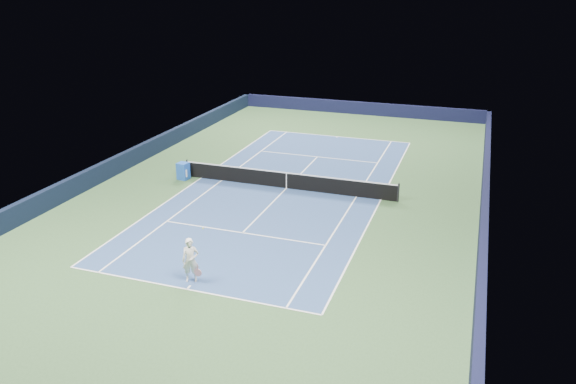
% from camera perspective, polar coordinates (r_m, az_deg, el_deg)
% --- Properties ---
extents(ground, '(40.00, 40.00, 0.00)m').
position_cam_1_polar(ground, '(32.41, -0.15, 0.38)').
color(ground, '#2F4F2B').
rests_on(ground, ground).
extents(wall_far, '(22.00, 0.35, 1.10)m').
position_cam_1_polar(wall_far, '(50.67, 7.31, 8.45)').
color(wall_far, black).
rests_on(wall_far, ground).
extents(wall_right, '(0.35, 40.00, 1.10)m').
position_cam_1_polar(wall_right, '(30.65, 19.34, -1.00)').
color(wall_right, black).
rests_on(wall_right, ground).
extents(wall_left, '(0.35, 40.00, 1.10)m').
position_cam_1_polar(wall_left, '(37.03, -16.20, 3.09)').
color(wall_left, black).
rests_on(wall_left, ground).
extents(court_surface, '(10.97, 23.77, 0.01)m').
position_cam_1_polar(court_surface, '(32.41, -0.15, 0.39)').
color(court_surface, navy).
rests_on(court_surface, ground).
extents(baseline_far, '(10.97, 0.08, 0.00)m').
position_cam_1_polar(baseline_far, '(43.27, 5.05, 5.64)').
color(baseline_far, white).
rests_on(baseline_far, ground).
extents(baseline_near, '(10.97, 0.08, 0.00)m').
position_cam_1_polar(baseline_near, '(22.60, -10.25, -9.69)').
color(baseline_near, white).
rests_on(baseline_near, ground).
extents(sideline_doubles_right, '(0.08, 23.77, 0.00)m').
position_cam_1_polar(sideline_doubles_right, '(31.16, 9.42, -0.77)').
color(sideline_doubles_right, white).
rests_on(sideline_doubles_right, ground).
extents(sideline_doubles_left, '(0.08, 23.77, 0.00)m').
position_cam_1_polar(sideline_doubles_left, '(34.49, -8.79, 1.44)').
color(sideline_doubles_left, white).
rests_on(sideline_doubles_left, ground).
extents(sideline_singles_right, '(0.08, 23.77, 0.00)m').
position_cam_1_polar(sideline_singles_right, '(31.39, 6.96, -0.47)').
color(sideline_singles_right, white).
rests_on(sideline_singles_right, ground).
extents(sideline_singles_left, '(0.08, 23.77, 0.00)m').
position_cam_1_polar(sideline_singles_left, '(33.90, -6.74, 1.19)').
color(sideline_singles_left, white).
rests_on(sideline_singles_left, ground).
extents(service_line_far, '(8.23, 0.08, 0.00)m').
position_cam_1_polar(service_line_far, '(38.18, 3.01, 3.59)').
color(service_line_far, white).
rests_on(service_line_far, ground).
extents(service_line_near, '(8.23, 0.08, 0.00)m').
position_cam_1_polar(service_line_near, '(26.92, -4.64, -4.15)').
color(service_line_near, white).
rests_on(service_line_near, ground).
extents(center_service_line, '(0.08, 12.80, 0.00)m').
position_cam_1_polar(center_service_line, '(32.41, -0.15, 0.40)').
color(center_service_line, white).
rests_on(center_service_line, ground).
extents(center_mark_far, '(0.08, 0.30, 0.00)m').
position_cam_1_polar(center_mark_far, '(43.13, 5.00, 5.59)').
color(center_mark_far, white).
rests_on(center_mark_far, ground).
extents(center_mark_near, '(0.08, 0.30, 0.00)m').
position_cam_1_polar(center_mark_near, '(22.71, -10.06, -9.52)').
color(center_mark_near, white).
rests_on(center_mark_near, ground).
extents(tennis_net, '(12.90, 0.10, 1.07)m').
position_cam_1_polar(tennis_net, '(32.24, -0.15, 1.22)').
color(tennis_net, black).
rests_on(tennis_net, ground).
extents(sponsor_cube, '(0.71, 0.66, 1.03)m').
position_cam_1_polar(sponsor_cube, '(34.31, -10.59, 2.11)').
color(sponsor_cube, blue).
rests_on(sponsor_cube, ground).
extents(tennis_player, '(0.88, 1.37, 1.93)m').
position_cam_1_polar(tennis_player, '(22.70, -9.86, -6.85)').
color(tennis_player, white).
rests_on(tennis_player, ground).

